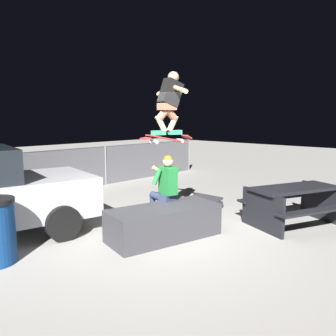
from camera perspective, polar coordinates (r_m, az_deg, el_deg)
The scene contains 8 objects.
ground_plane at distance 6.08m, azimuth 0.51°, elevation -11.26°, with size 40.00×40.00×0.00m, color gray.
ledge_box_main at distance 5.88m, azimuth -0.69°, elevation -9.13°, with size 1.92×0.80×0.55m, color #38383D.
person_sitting_on_ledge at distance 6.30m, azimuth -0.56°, elevation -3.17°, with size 0.59×0.78×1.38m.
skateboard at distance 6.15m, azimuth -0.18°, elevation 4.92°, with size 1.04×0.41×0.17m.
skater_airborne at distance 6.17m, azimuth 0.26°, elevation 11.32°, with size 0.64×0.88×1.12m.
kicker_ramp at distance 7.81m, azimuth 5.01°, elevation -6.40°, with size 0.99×0.83×0.32m.
picnic_table_back at distance 6.96m, azimuth 20.47°, elevation -4.99°, with size 2.08×1.89×0.75m.
fence_back at distance 9.55m, azimuth -20.11°, elevation -0.50°, with size 12.05×0.05×1.21m.
Camera 1 is at (-4.21, -3.88, 2.06)m, focal length 36.30 mm.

